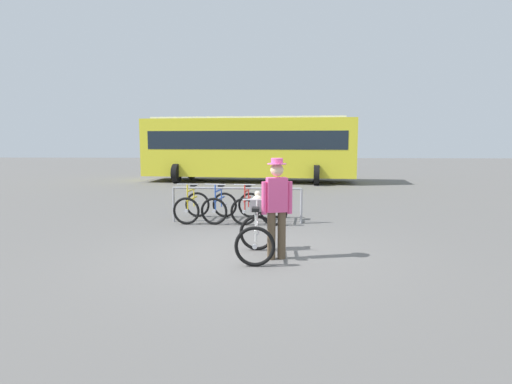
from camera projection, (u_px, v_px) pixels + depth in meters
ground_plane at (251, 255)px, 7.62m from camera, size 80.00×80.00×0.00m
bike_rack_rail at (237, 196)px, 10.49m from camera, size 3.21×0.17×0.88m
racked_bike_yellow at (192, 206)px, 10.79m from camera, size 0.75×1.14×0.97m
racked_bike_blue at (220, 206)px, 10.74m from camera, size 0.81×1.19×0.98m
racked_bike_red at (247, 207)px, 10.68m from camera, size 0.77×1.15×0.97m
racked_bike_white at (275, 207)px, 10.63m from camera, size 0.75×1.14×0.97m
featured_bicycle at (256, 229)px, 7.48m from camera, size 0.66×1.21×1.09m
person_with_featured_bike at (277, 204)px, 7.24m from camera, size 0.52×0.32×1.72m
bus_distant at (249, 146)px, 20.64m from camera, size 10.21×4.08×3.08m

